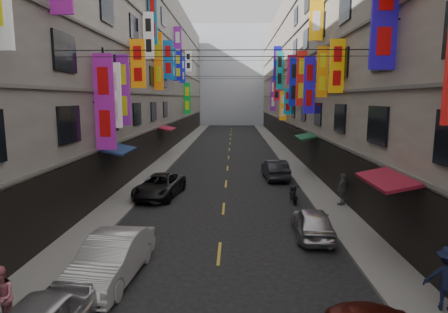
# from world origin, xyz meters

# --- Properties ---
(sidewalk_left) EXTENTS (2.00, 90.00, 0.12)m
(sidewalk_left) POSITION_xyz_m (-6.00, 42.00, 0.06)
(sidewalk_left) COLOR slate
(sidewalk_left) RESTS_ON ground
(sidewalk_right) EXTENTS (2.00, 90.00, 0.12)m
(sidewalk_right) POSITION_xyz_m (6.00, 42.00, 0.06)
(sidewalk_right) COLOR slate
(sidewalk_right) RESTS_ON ground
(building_row_left) EXTENTS (10.14, 90.00, 19.00)m
(building_row_left) POSITION_xyz_m (-11.99, 42.00, 9.49)
(building_row_left) COLOR gray
(building_row_left) RESTS_ON ground
(building_row_right) EXTENTS (10.14, 90.00, 19.00)m
(building_row_right) POSITION_xyz_m (11.99, 42.00, 9.49)
(building_row_right) COLOR #ADA091
(building_row_right) RESTS_ON ground
(haze_block) EXTENTS (18.00, 8.00, 22.00)m
(haze_block) POSITION_xyz_m (0.00, 92.00, 11.00)
(haze_block) COLOR silver
(haze_block) RESTS_ON ground
(shop_signage) EXTENTS (14.00, 55.00, 11.86)m
(shop_signage) POSITION_xyz_m (-0.19, 34.95, 9.05)
(shop_signage) COLOR blue
(shop_signage) RESTS_ON ground
(street_awnings) EXTENTS (13.99, 35.20, 0.41)m
(street_awnings) POSITION_xyz_m (-1.26, 26.00, 3.00)
(street_awnings) COLOR #165317
(street_awnings) RESTS_ON ground
(overhead_cables) EXTENTS (14.00, 38.04, 1.24)m
(overhead_cables) POSITION_xyz_m (0.00, 30.00, 8.80)
(overhead_cables) COLOR black
(overhead_cables) RESTS_ON ground
(lane_markings) EXTENTS (0.12, 80.20, 0.01)m
(lane_markings) POSITION_xyz_m (0.00, 39.00, 0.00)
(lane_markings) COLOR gold
(lane_markings) RESTS_ON ground
(scooter_far_right) EXTENTS (0.50, 1.80, 1.14)m
(scooter_far_right) POSITION_xyz_m (4.03, 25.46, 0.44)
(scooter_far_right) COLOR black
(scooter_far_right) RESTS_ON ground
(car_left_mid) EXTENTS (1.98, 4.70, 1.51)m
(car_left_mid) POSITION_xyz_m (-3.47, 15.75, 0.75)
(car_left_mid) COLOR silver
(car_left_mid) RESTS_ON ground
(car_left_far) EXTENTS (2.87, 5.13, 1.36)m
(car_left_far) POSITION_xyz_m (-4.00, 26.43, 0.68)
(car_left_far) COLOR black
(car_left_far) RESTS_ON ground
(car_right_mid) EXTENTS (1.70, 3.87, 1.30)m
(car_right_mid) POSITION_xyz_m (4.00, 19.90, 0.65)
(car_right_mid) COLOR #B9B8BD
(car_right_mid) RESTS_ON ground
(car_right_far) EXTENTS (1.82, 4.51, 1.46)m
(car_right_far) POSITION_xyz_m (3.64, 31.73, 0.73)
(car_right_far) COLOR #25272D
(car_right_far) RESTS_ON ground
(pedestrian_lfar) EXTENTS (0.95, 0.96, 1.64)m
(pedestrian_lfar) POSITION_xyz_m (-5.40, 12.88, 0.94)
(pedestrian_lfar) COLOR #CB6B78
(pedestrian_lfar) RESTS_ON sidewalk_left
(pedestrian_rnear) EXTENTS (1.34, 1.06, 1.84)m
(pedestrian_rnear) POSITION_xyz_m (6.51, 14.05, 1.04)
(pedestrian_rnear) COLOR #121934
(pedestrian_rnear) RESTS_ON sidewalk_right
(pedestrian_rfar) EXTENTS (1.18, 1.17, 1.81)m
(pedestrian_rfar) POSITION_xyz_m (6.60, 24.49, 1.02)
(pedestrian_rfar) COLOR #5A5A5C
(pedestrian_rfar) RESTS_ON sidewalk_right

